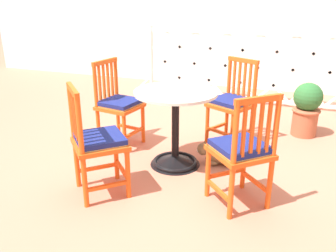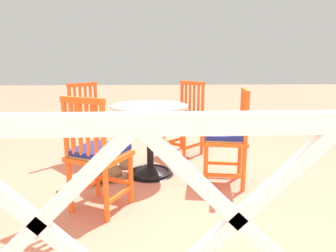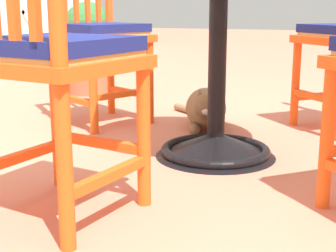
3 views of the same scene
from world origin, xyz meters
name	(u,v)px [view 3 (image 3 of 3)]	position (x,y,z in m)	size (l,w,h in m)	color
ground_plane	(188,159)	(0.00, 0.00, 0.00)	(24.00, 24.00, 0.00)	#C6755B
cafe_table	(217,86)	(0.07, -0.09, 0.28)	(0.76, 0.76, 0.73)	black
orange_chair_by_planter	(99,35)	(0.46, 0.64, 0.45)	(0.54, 0.54, 0.91)	#EA5619
orange_chair_at_corner	(50,59)	(-0.66, 0.17, 0.45)	(0.46, 0.46, 0.91)	#EA5619
tabby_cat	(206,109)	(0.52, 0.09, 0.10)	(0.66, 0.45, 0.23)	brown
terracotta_planter	(88,46)	(1.23, 1.14, 0.33)	(0.32, 0.32, 0.62)	#B25B3D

